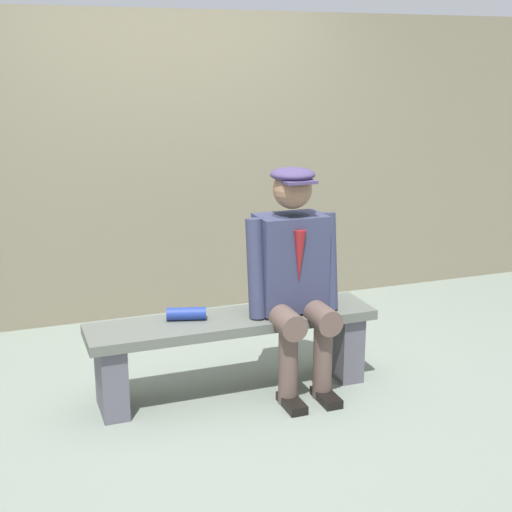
# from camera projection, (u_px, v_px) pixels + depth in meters

# --- Properties ---
(ground_plane) EXTENTS (30.00, 30.00, 0.00)m
(ground_plane) POSITION_uv_depth(u_px,v_px,m) (234.00, 391.00, 4.24)
(ground_plane) COLOR slate
(bench) EXTENTS (1.68, 0.37, 0.47)m
(bench) POSITION_uv_depth(u_px,v_px,m) (233.00, 341.00, 4.16)
(bench) COLOR #575B54
(bench) RESTS_ON ground
(seated_man) EXTENTS (0.56, 0.55, 1.31)m
(seated_man) POSITION_uv_depth(u_px,v_px,m) (294.00, 272.00, 4.12)
(seated_man) COLOR #323652
(seated_man) RESTS_ON ground
(rolled_magazine) EXTENTS (0.24, 0.13, 0.07)m
(rolled_magazine) POSITION_uv_depth(u_px,v_px,m) (186.00, 314.00, 4.07)
(rolled_magazine) COLOR navy
(rolled_magazine) RESTS_ON bench
(stadium_wall) EXTENTS (12.00, 0.24, 2.25)m
(stadium_wall) POSITION_uv_depth(u_px,v_px,m) (165.00, 166.00, 5.41)
(stadium_wall) COLOR #787059
(stadium_wall) RESTS_ON ground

